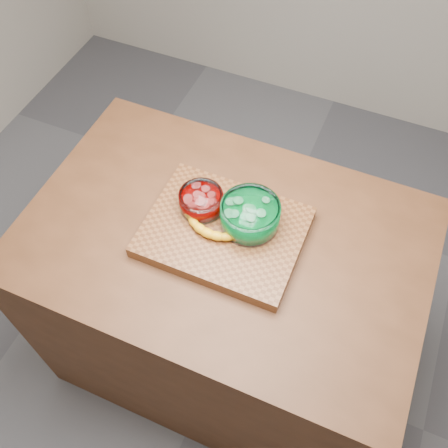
% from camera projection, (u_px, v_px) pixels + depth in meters
% --- Properties ---
extents(ground, '(3.50, 3.50, 0.00)m').
position_uv_depth(ground, '(224.00, 348.00, 2.20)').
color(ground, '#515155').
rests_on(ground, ground).
extents(counter, '(1.20, 0.80, 0.90)m').
position_uv_depth(counter, '(224.00, 303.00, 1.84)').
color(counter, '#502D18').
rests_on(counter, ground).
extents(cutting_board, '(0.45, 0.35, 0.04)m').
position_uv_depth(cutting_board, '(224.00, 232.00, 1.45)').
color(cutting_board, brown).
rests_on(cutting_board, counter).
extents(bowl_red, '(0.13, 0.13, 0.06)m').
position_uv_depth(bowl_red, '(201.00, 201.00, 1.45)').
color(bowl_red, white).
rests_on(bowl_red, cutting_board).
extents(bowl_green, '(0.17, 0.17, 0.08)m').
position_uv_depth(bowl_green, '(250.00, 215.00, 1.41)').
color(bowl_green, white).
rests_on(bowl_green, cutting_board).
extents(banana, '(0.24, 0.11, 0.03)m').
position_uv_depth(banana, '(213.00, 226.00, 1.42)').
color(banana, gold).
rests_on(banana, cutting_board).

